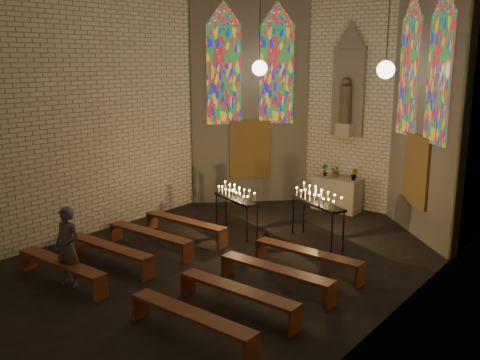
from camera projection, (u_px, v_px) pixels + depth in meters
name	position (u px, v px, depth m)	size (l,w,h in m)	color
floor	(219.00, 263.00, 11.93)	(12.00, 12.00, 0.00)	black
room	(303.00, 89.00, 13.69)	(8.22, 12.43, 7.00)	#EEE5C7
altar	(336.00, 194.00, 16.00)	(1.40, 0.60, 1.00)	#BFAF9B
flower_vase_left	(325.00, 170.00, 16.09)	(0.19, 0.13, 0.37)	#4C723F
flower_vase_center	(336.00, 171.00, 15.94)	(0.33, 0.29, 0.37)	#4C723F
flower_vase_right	(354.00, 174.00, 15.52)	(0.21, 0.17, 0.38)	#4C723F
aisle_flower_pot	(266.00, 235.00, 13.29)	(0.21, 0.21, 0.38)	#4C723F
votive_stand_left	(236.00, 195.00, 13.76)	(1.65, 0.90, 1.19)	black
votive_stand_right	(318.00, 199.00, 13.02)	(1.78, 1.12, 1.30)	black
pew_left_0	(185.00, 223.00, 13.54)	(2.52, 0.37, 0.48)	brown
pew_right_0	(307.00, 254.00, 11.37)	(2.52, 0.37, 0.48)	brown
pew_left_1	(150.00, 235.00, 12.62)	(2.52, 0.37, 0.48)	brown
pew_right_1	(276.00, 272.00, 10.45)	(2.52, 0.37, 0.48)	brown
pew_left_2	(109.00, 249.00, 11.70)	(2.52, 0.37, 0.48)	brown
pew_right_2	(238.00, 292.00, 9.53)	(2.52, 0.37, 0.48)	brown
pew_left_3	(61.00, 265.00, 10.78)	(2.52, 0.37, 0.48)	brown
pew_right_3	(191.00, 317.00, 8.61)	(2.52, 0.37, 0.48)	brown
visitor	(68.00, 247.00, 10.62)	(0.59, 0.39, 1.62)	#50515B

